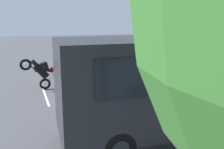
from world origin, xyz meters
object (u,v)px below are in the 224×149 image
Objects in this scene: traffic_cone at (73,82)px; stunt_motorcycle at (40,71)px; spectator_centre at (142,82)px; spectator_right at (125,86)px; parked_motorcycle_silver at (224,91)px; spectator_left at (162,79)px; spectator_far_left at (184,81)px; tour_bus at (205,85)px.

stunt_motorcycle is at bearing -6.06° from traffic_cone.
spectator_right is at bearing 7.41° from spectator_centre.
parked_motorcycle_silver is 1.05× the size of stunt_motorcycle.
spectator_centre reaches higher than spectator_right.
spectator_left is 1.00× the size of spectator_centre.
traffic_cone is (3.45, -3.60, -0.77)m from spectator_left.
spectator_far_left is 0.87× the size of stunt_motorcycle.
stunt_motorcycle reaches higher than spectator_far_left.
stunt_motorcycle is (3.16, -4.18, 0.01)m from spectator_right.
tour_bus is 7.63m from traffic_cone.
spectator_far_left is (-1.12, -2.84, -0.66)m from tour_bus.
spectator_left is at bearing -93.74° from tour_bus.
spectator_right is at bearing -4.51° from parked_motorcycle_silver.
spectator_left is at bearing 133.82° from traffic_cone.
spectator_far_left is 2.06m from spectator_centre.
parked_motorcycle_silver is at bearing 150.25° from stunt_motorcycle.
stunt_motorcycle is 3.06× the size of traffic_cone.
spectator_far_left is 2.02m from parked_motorcycle_silver.
spectator_far_left is 0.82× the size of parked_motorcycle_silver.
spectator_left is at bearing 143.79° from stunt_motorcycle.
traffic_cone is at bearing 173.94° from stunt_motorcycle.
parked_motorcycle_silver is (-1.90, 0.45, -0.50)m from spectator_far_left.
spectator_centre is 2.87× the size of traffic_cone.
traffic_cone is (2.31, -3.89, -0.78)m from spectator_centre.
tour_bus reaches higher than spectator_left.
spectator_left is 2.86× the size of traffic_cone.
stunt_motorcycle is (6.07, -4.11, 0.06)m from spectator_far_left.
spectator_right is at bearing 1.33° from spectator_far_left.
parked_motorcycle_silver is at bearing 164.51° from spectator_left.
spectator_right is at bearing 127.13° from stunt_motorcycle.
spectator_right is 2.75× the size of traffic_cone.
spectator_left is 5.04m from traffic_cone.
stunt_motorcycle is at bearing -54.53° from tour_bus.
traffic_cone is at bearing -70.00° from spectator_right.
tour_bus is 4.79× the size of parked_motorcycle_silver.
spectator_left is 1.04× the size of spectator_right.
traffic_cone is at bearing -42.01° from spectator_far_left.
spectator_right is 0.85× the size of parked_motorcycle_silver.
tour_bus is at bearing 38.40° from parked_motorcycle_silver.
tour_bus reaches higher than stunt_motorcycle.
tour_bus is at bearing 68.51° from spectator_far_left.
spectator_far_left is 7.33m from stunt_motorcycle.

